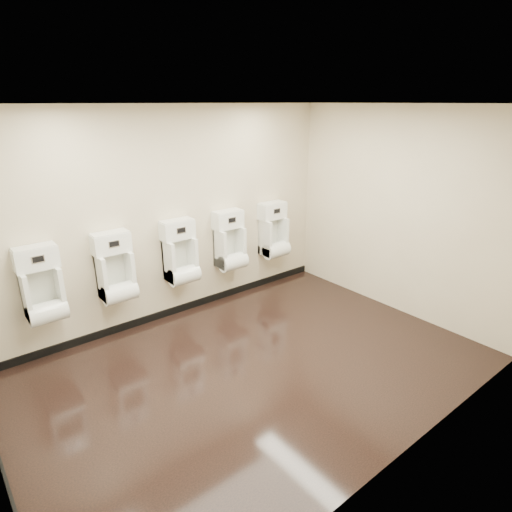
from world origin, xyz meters
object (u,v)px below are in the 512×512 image
Objects in this scene: urinal_0 at (43,290)px; urinal_2 at (181,257)px; urinal_1 at (116,273)px; urinal_4 at (274,234)px; urinal_3 at (230,245)px.

urinal_0 is 1.71m from urinal_2.
urinal_1 is 2.53m from urinal_4.
urinal_2 is 1.00× the size of urinal_3.
urinal_1 is at bearing 180.00° from urinal_3.
urinal_1 is at bearing 0.00° from urinal_0.
urinal_0 and urinal_4 have the same top height.
urinal_1 is 1.70m from urinal_3.
urinal_0 is 1.00× the size of urinal_3.
urinal_1 and urinal_3 have the same top height.
urinal_3 is 1.00× the size of urinal_4.
urinal_0 is 3.36m from urinal_4.
urinal_3 is 0.84m from urinal_4.
urinal_1 is 1.00× the size of urinal_4.
urinal_1 is (0.82, 0.00, 0.00)m from urinal_0.
urinal_1 is 1.00× the size of urinal_2.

